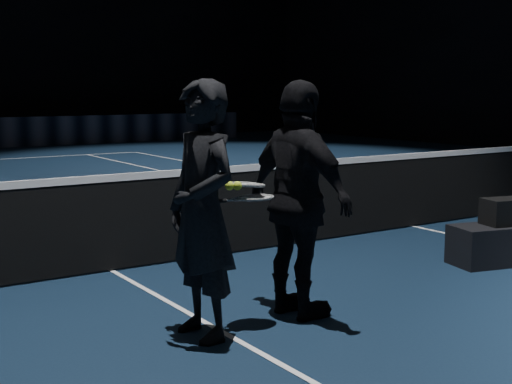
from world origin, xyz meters
TOP-DOWN VIEW (x-y plane):
  - floor at (0.00, 0.00)m, footprint 36.00×36.00m
  - court_lines at (0.00, 0.00)m, footprint 10.98×23.78m
  - net_mesh at (0.00, 0.00)m, footprint 12.80×0.02m
  - net_tape at (0.00, 0.00)m, footprint 12.80×0.03m
  - player_a at (-0.15, -2.10)m, footprint 0.48×0.70m
  - player_b at (0.70, -2.09)m, footprint 0.54×1.11m
  - racket_lower at (0.30, -2.10)m, footprint 0.68×0.22m
  - racket_upper at (0.25, -2.06)m, footprint 0.69×0.27m
  - tennis_balls at (0.10, -2.09)m, footprint 0.12×0.10m

SIDE VIEW (x-z plane):
  - floor at x=0.00m, z-range 0.00..0.00m
  - court_lines at x=0.00m, z-range 0.00..0.01m
  - net_mesh at x=0.00m, z-range 0.02..0.88m
  - net_tape at x=0.00m, z-range 0.88..0.95m
  - player_a at x=-0.15m, z-range 0.00..1.83m
  - player_b at x=0.70m, z-range 0.00..1.83m
  - racket_lower at x=0.30m, z-range 0.96..0.99m
  - racket_upper at x=0.25m, z-range 1.02..1.12m
  - tennis_balls at x=0.10m, z-range 1.03..1.15m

